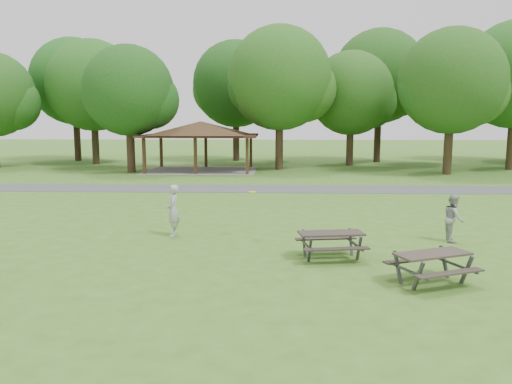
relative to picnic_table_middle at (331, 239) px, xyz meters
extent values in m
plane|color=#3A681D|center=(-3.30, 0.15, -0.58)|extent=(160.00, 160.00, 0.00)
cube|color=#444446|center=(-3.30, 14.15, -0.57)|extent=(120.00, 3.20, 0.02)
cube|color=#341F13|center=(-11.00, 21.45, 0.72)|extent=(0.22, 0.22, 2.60)
cube|color=#3B2515|center=(-11.00, 26.85, 0.72)|extent=(0.22, 0.22, 2.60)
cube|color=#362013|center=(-7.30, 21.45, 0.72)|extent=(0.22, 0.22, 2.60)
cube|color=#382014|center=(-7.30, 26.85, 0.72)|extent=(0.22, 0.22, 2.60)
cube|color=#362313|center=(-3.60, 21.45, 0.72)|extent=(0.22, 0.22, 2.60)
cube|color=#3E2716|center=(-3.60, 26.85, 0.72)|extent=(0.22, 0.22, 2.60)
cube|color=#361D15|center=(-7.30, 24.15, 2.10)|extent=(8.60, 6.60, 0.16)
pyramid|color=#382516|center=(-7.30, 24.15, 2.68)|extent=(7.01, 7.01, 1.00)
cube|color=gray|center=(-7.30, 24.15, -0.57)|extent=(8.40, 6.40, 0.03)
sphere|color=#184714|center=(-22.77, 25.95, 4.61)|extent=(4.42, 4.42, 4.42)
cylinder|color=black|center=(-17.30, 29.15, 1.34)|extent=(0.60, 0.60, 3.85)
sphere|color=#1A4C15|center=(-17.30, 29.15, 6.19)|extent=(7.80, 7.80, 7.80)
sphere|color=#154814|center=(-15.55, 29.45, 5.41)|extent=(5.07, 5.07, 5.07)
sphere|color=#1F4914|center=(-18.86, 28.95, 5.61)|extent=(4.68, 4.68, 4.68)
cylinder|color=#2F1F15|center=(-12.30, 22.65, 1.17)|extent=(0.60, 0.60, 3.50)
sphere|color=#143F12|center=(-12.30, 22.65, 5.39)|extent=(6.60, 6.60, 6.60)
sphere|color=#134213|center=(-10.82, 22.95, 4.73)|extent=(4.29, 4.29, 4.29)
sphere|color=#133F12|center=(-13.62, 22.45, 4.90)|extent=(3.96, 3.96, 3.96)
cylinder|color=#312116|center=(-1.30, 25.15, 1.43)|extent=(0.60, 0.60, 4.02)
sphere|color=#1D4C15|center=(-1.30, 25.15, 6.44)|extent=(8.00, 8.00, 8.00)
sphere|color=#224E16|center=(0.50, 25.45, 5.64)|extent=(5.20, 5.20, 5.20)
sphere|color=#153F12|center=(-2.90, 24.95, 5.84)|extent=(4.80, 4.80, 4.80)
cylinder|color=#302215|center=(4.70, 28.65, 1.13)|extent=(0.60, 0.60, 3.43)
sphere|color=#1C4814|center=(4.70, 28.65, 5.47)|extent=(7.00, 7.00, 7.00)
sphere|color=#174212|center=(6.27, 28.95, 4.77)|extent=(4.55, 4.55, 4.55)
sphere|color=#174012|center=(3.30, 28.45, 4.95)|extent=(4.20, 4.20, 4.20)
cylinder|color=#2E2114|center=(10.70, 22.15, 1.31)|extent=(0.60, 0.60, 3.78)
sphere|color=#1B4614|center=(10.70, 22.15, 5.97)|extent=(7.40, 7.40, 7.40)
sphere|color=#214D16|center=(12.36, 22.45, 5.23)|extent=(4.81, 4.81, 4.81)
sphere|color=#174513|center=(9.22, 21.95, 5.42)|extent=(4.44, 4.44, 4.44)
cylinder|color=#312415|center=(16.70, 25.65, 1.52)|extent=(0.60, 0.60, 4.20)
sphere|color=#1A4413|center=(15.06, 25.45, 6.08)|extent=(4.92, 4.92, 4.92)
cylinder|color=black|center=(-20.30, 32.65, 1.60)|extent=(0.60, 0.60, 4.38)
sphere|color=#154A15|center=(-20.30, 32.65, 6.79)|extent=(8.00, 8.00, 8.00)
sphere|color=#164D16|center=(-18.50, 32.95, 5.99)|extent=(5.20, 5.20, 5.20)
sphere|color=#1D4B15|center=(-21.90, 32.45, 6.19)|extent=(4.80, 4.80, 4.80)
cylinder|color=#301D15|center=(-5.30, 33.15, 1.48)|extent=(0.60, 0.60, 4.13)
sphere|color=#143F12|center=(-5.30, 33.15, 6.55)|extent=(8.00, 8.00, 8.00)
sphere|color=#134213|center=(-3.50, 33.45, 5.75)|extent=(5.20, 5.20, 5.20)
sphere|color=#1D4E16|center=(-6.90, 32.95, 5.95)|extent=(4.80, 4.80, 4.80)
cylinder|color=black|center=(7.70, 32.15, 1.69)|extent=(0.60, 0.60, 4.55)
sphere|color=#184213|center=(7.70, 32.15, 7.12)|extent=(8.40, 8.40, 8.40)
sphere|color=#123F12|center=(9.59, 32.45, 6.28)|extent=(5.46, 5.46, 5.46)
sphere|color=#1A4F16|center=(6.02, 31.95, 6.49)|extent=(5.04, 5.04, 5.04)
sphere|color=#164513|center=(19.10, 33.45, 6.09)|extent=(4.80, 4.80, 4.80)
cube|color=#2C2520|center=(0.00, 0.00, 0.16)|extent=(1.91, 1.00, 0.05)
cube|color=black|center=(0.09, -0.59, -0.14)|extent=(1.84, 0.54, 0.04)
cube|color=#332924|center=(-0.09, 0.59, -0.14)|extent=(1.84, 0.54, 0.04)
cube|color=#38383B|center=(-0.63, -0.49, -0.21)|extent=(0.12, 0.39, 0.79)
cube|color=#3B3B3D|center=(-0.75, 0.27, -0.21)|extent=(0.12, 0.39, 0.79)
cube|color=#474649|center=(-0.69, -0.11, -0.18)|extent=(0.29, 1.48, 0.05)
cube|color=#424244|center=(0.75, -0.27, -0.21)|extent=(0.12, 0.39, 0.79)
cube|color=#3A3A3C|center=(0.63, 0.49, -0.21)|extent=(0.12, 0.39, 0.79)
cube|color=#3D3D40|center=(0.69, 0.11, -0.18)|extent=(0.29, 1.48, 0.05)
cube|color=#312A23|center=(2.20, -2.11, 0.16)|extent=(1.97, 1.37, 0.05)
cube|color=#2C2520|center=(2.43, -2.66, -0.14)|extent=(1.79, 0.95, 0.04)
cube|color=#2A221E|center=(1.97, -1.55, -0.14)|extent=(1.79, 0.95, 0.04)
cube|color=#434346|center=(1.70, -2.73, -0.21)|extent=(0.20, 0.38, 0.79)
cube|color=#404043|center=(1.41, -2.02, -0.21)|extent=(0.20, 0.38, 0.79)
cube|color=#464648|center=(1.55, -2.38, -0.18)|extent=(0.63, 1.40, 0.05)
cube|color=#47474A|center=(3.00, -2.19, -0.21)|extent=(0.20, 0.38, 0.79)
cube|color=#3A3A3C|center=(2.70, -1.48, -0.21)|extent=(0.20, 0.38, 0.79)
cube|color=#3D3D40|center=(2.85, -1.83, -0.18)|extent=(0.63, 1.40, 0.05)
cylinder|color=yellow|center=(-2.35, 2.49, 0.97)|extent=(0.33, 0.33, 0.02)
imported|color=#A8A8AB|center=(-5.07, 2.61, 0.29)|extent=(0.52, 0.70, 1.75)
imported|color=#9A9A9D|center=(4.19, 2.20, 0.19)|extent=(0.71, 0.84, 1.54)
camera|label=1|loc=(-1.60, -13.91, 3.39)|focal=35.00mm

